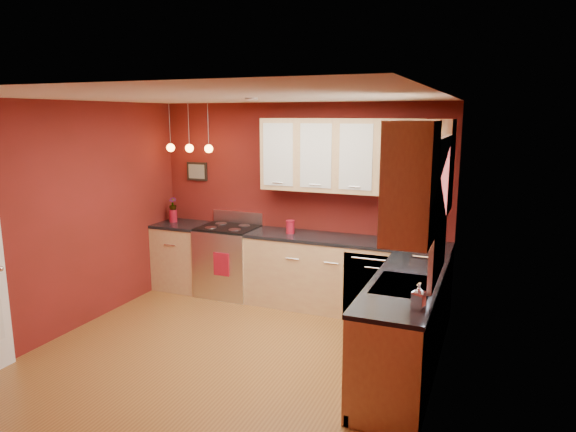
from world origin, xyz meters
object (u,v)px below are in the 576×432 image
at_px(coffee_maker, 400,229).
at_px(soap_pump, 419,296).
at_px(sink, 404,287).
at_px(gas_range, 229,260).
at_px(red_canister, 290,227).

relative_size(coffee_maker, soap_pump, 1.43).
height_order(sink, soap_pump, sink).
height_order(gas_range, soap_pump, soap_pump).
bearing_deg(coffee_maker, gas_range, -154.49).
xyz_separation_m(sink, coffee_maker, (-0.33, 1.64, 0.16)).
distance_m(gas_range, soap_pump, 3.54).
bearing_deg(soap_pump, sink, 110.52).
relative_size(sink, red_canister, 4.08).
bearing_deg(red_canister, gas_range, 179.70).
bearing_deg(red_canister, sink, -41.27).
xyz_separation_m(gas_range, red_canister, (0.92, -0.00, 0.55)).
distance_m(coffee_maker, soap_pump, 2.26).
bearing_deg(gas_range, red_canister, -0.30).
xyz_separation_m(gas_range, sink, (2.62, -1.50, 0.43)).
height_order(gas_range, sink, sink).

